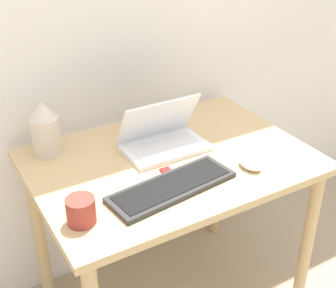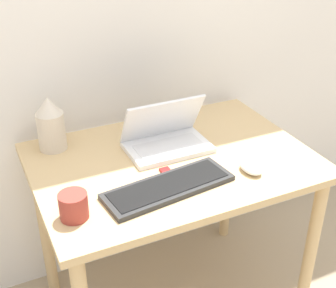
{
  "view_description": "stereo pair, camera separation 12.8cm",
  "coord_description": "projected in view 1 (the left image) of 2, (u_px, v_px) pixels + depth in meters",
  "views": [
    {
      "loc": [
        -0.78,
        -0.94,
        1.68
      ],
      "look_at": [
        -0.04,
        0.32,
        0.87
      ],
      "focal_mm": 50.0,
      "sensor_mm": 36.0,
      "label": 1
    },
    {
      "loc": [
        -0.66,
        -1.0,
        1.68
      ],
      "look_at": [
        -0.04,
        0.32,
        0.87
      ],
      "focal_mm": 50.0,
      "sensor_mm": 36.0,
      "label": 2
    }
  ],
  "objects": [
    {
      "name": "vase",
      "position": [
        45.0,
        129.0,
        1.76
      ],
      "size": [
        0.11,
        0.11,
        0.22
      ],
      "color": "beige",
      "rests_on": "desk"
    },
    {
      "name": "desk",
      "position": [
        171.0,
        182.0,
        1.83
      ],
      "size": [
        1.05,
        0.74,
        0.77
      ],
      "color": "tan",
      "rests_on": "ground_plane"
    },
    {
      "name": "keyboard",
      "position": [
        172.0,
        187.0,
        1.59
      ],
      "size": [
        0.47,
        0.21,
        0.02
      ],
      "color": "#2D2D2D",
      "rests_on": "desk"
    },
    {
      "name": "mp3_player",
      "position": [
        167.0,
        172.0,
        1.68
      ],
      "size": [
        0.04,
        0.06,
        0.01
      ],
      "color": "red",
      "rests_on": "desk"
    },
    {
      "name": "mouse",
      "position": [
        250.0,
        163.0,
        1.71
      ],
      "size": [
        0.07,
        0.1,
        0.04
      ],
      "color": "white",
      "rests_on": "desk"
    },
    {
      "name": "wall_back",
      "position": [
        116.0,
        7.0,
        1.87
      ],
      "size": [
        6.0,
        0.05,
        2.5
      ],
      "color": "white",
      "rests_on": "ground_plane"
    },
    {
      "name": "mug",
      "position": [
        81.0,
        211.0,
        1.42
      ],
      "size": [
        0.09,
        0.09,
        0.09
      ],
      "color": "#9E382D",
      "rests_on": "desk"
    },
    {
      "name": "laptop",
      "position": [
        162.0,
        137.0,
        1.82
      ],
      "size": [
        0.32,
        0.21,
        0.2
      ],
      "color": "white",
      "rests_on": "desk"
    }
  ]
}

